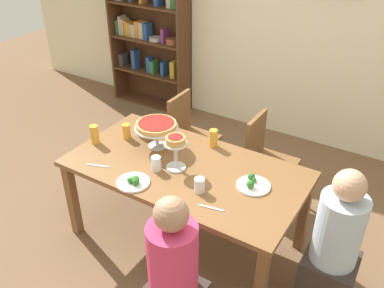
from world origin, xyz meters
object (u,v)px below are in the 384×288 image
at_px(water_glass_clear_near, 200,185).
at_px(personal_pizza_stand, 176,146).
at_px(chair_far_left, 189,133).
at_px(beer_glass_amber_spare, 95,134).
at_px(beer_glass_amber_short, 213,138).
at_px(cutlery_knife_near, 144,124).
at_px(salad_plate_far_diner, 253,184).
at_px(diner_head_east, 333,253).
at_px(beer_glass_amber_tall, 127,131).
at_px(cutlery_fork_far, 98,166).
at_px(water_glass_clear_spare, 156,164).
at_px(chair_far_right, 265,157).
at_px(deep_dish_pizza_stand, 156,127).
at_px(salad_plate_near_diner, 134,182).
at_px(cutlery_fork_near, 211,208).
at_px(bookshelf, 149,19).
at_px(dining_table, 185,175).
at_px(water_glass_clear_far, 141,130).
at_px(diner_near_right, 174,284).

bearing_deg(water_glass_clear_near, personal_pizza_stand, 152.92).
distance_m(chair_far_left, water_glass_clear_near, 1.29).
bearing_deg(beer_glass_amber_spare, water_glass_clear_near, -5.54).
xyz_separation_m(beer_glass_amber_short, beer_glass_amber_spare, (-0.85, -0.47, 0.01)).
bearing_deg(water_glass_clear_near, cutlery_knife_near, 148.33).
relative_size(salad_plate_far_diner, water_glass_clear_near, 2.25).
relative_size(diner_head_east, beer_glass_amber_tall, 8.79).
bearing_deg(cutlery_fork_far, beer_glass_amber_tall, 80.56).
distance_m(beer_glass_amber_tall, beer_glass_amber_short, 0.73).
distance_m(water_glass_clear_near, water_glass_clear_spare, 0.41).
bearing_deg(diner_head_east, beer_glass_amber_tall, -4.03).
xyz_separation_m(chair_far_right, deep_dish_pizza_stand, (-0.68, -0.69, 0.44)).
xyz_separation_m(deep_dish_pizza_stand, cutlery_knife_near, (-0.33, 0.25, -0.18)).
distance_m(deep_dish_pizza_stand, salad_plate_far_diner, 0.91).
relative_size(diner_head_east, beer_glass_amber_spare, 7.18).
height_order(deep_dish_pizza_stand, salad_plate_near_diner, deep_dish_pizza_stand).
relative_size(personal_pizza_stand, cutlery_fork_near, 1.52).
xyz_separation_m(salad_plate_near_diner, salad_plate_far_diner, (0.73, 0.42, -0.00)).
distance_m(chair_far_left, salad_plate_far_diner, 1.30).
distance_m(bookshelf, cutlery_fork_near, 3.25).
xyz_separation_m(beer_glass_amber_spare, cutlery_fork_near, (1.23, -0.22, -0.08)).
bearing_deg(water_glass_clear_near, beer_glass_amber_tall, 161.44).
bearing_deg(personal_pizza_stand, dining_table, 45.42).
relative_size(diner_head_east, water_glass_clear_spare, 10.01).
distance_m(salad_plate_near_diner, water_glass_clear_near, 0.48).
distance_m(beer_glass_amber_spare, cutlery_knife_near, 0.50).
xyz_separation_m(salad_plate_far_diner, water_glass_clear_far, (-1.11, 0.15, 0.04)).
height_order(diner_near_right, personal_pizza_stand, diner_near_right).
bearing_deg(salad_plate_near_diner, diner_head_east, 14.22).
distance_m(dining_table, personal_pizza_stand, 0.28).
bearing_deg(salad_plate_near_diner, beer_glass_amber_tall, 133.65).
xyz_separation_m(diner_head_east, deep_dish_pizza_stand, (-1.52, 0.15, 0.43)).
relative_size(chair_far_right, deep_dish_pizza_stand, 2.46).
xyz_separation_m(chair_far_right, water_glass_clear_far, (-0.91, -0.62, 0.31)).
bearing_deg(dining_table, beer_glass_amber_spare, -173.22).
relative_size(personal_pizza_stand, water_glass_clear_spare, 2.38).
height_order(beer_glass_amber_tall, water_glass_clear_near, beer_glass_amber_tall).
xyz_separation_m(diner_near_right, cutlery_fork_near, (-0.02, 0.48, 0.25)).
bearing_deg(dining_table, beer_glass_amber_short, 84.80).
height_order(chair_far_left, chair_far_right, same).
relative_size(diner_near_right, beer_glass_amber_tall, 8.79).
bearing_deg(water_glass_clear_spare, beer_glass_amber_short, 69.69).
bearing_deg(personal_pizza_stand, beer_glass_amber_spare, -176.41).
xyz_separation_m(deep_dish_pizza_stand, water_glass_clear_far, (-0.23, 0.07, -0.13)).
bearing_deg(dining_table, beer_glass_amber_tall, 171.22).
xyz_separation_m(dining_table, water_glass_clear_near, (0.25, -0.20, 0.14)).
distance_m(bookshelf, diner_near_right, 3.65).
xyz_separation_m(dining_table, beer_glass_amber_tall, (-0.65, 0.10, 0.15)).
height_order(bookshelf, chair_far_right, bookshelf).
height_order(diner_near_right, water_glass_clear_far, diner_near_right).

